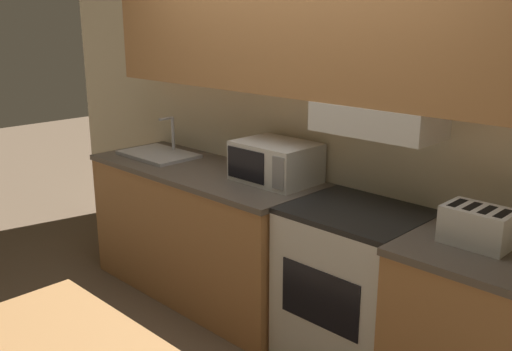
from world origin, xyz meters
The scene contains 8 objects.
ground_plane centered at (0.00, 0.00, 0.00)m, with size 16.00×16.00×0.00m, color brown.
wall_back centered at (0.01, -0.07, 1.55)m, with size 5.60×0.38×2.55m.
lower_counter_main centered at (-0.71, -0.33, 0.47)m, with size 1.79×0.69×0.93m.
lower_counter_right_stub centered at (1.26, -0.33, 0.47)m, with size 0.70×0.69×0.93m.
stove_range centered at (0.55, -0.31, 0.47)m, with size 0.72×0.62×0.93m.
microwave centered at (-0.14, -0.21, 1.06)m, with size 0.50×0.38×0.25m.
toaster centered at (1.21, -0.32, 1.02)m, with size 0.31×0.21×0.17m.
sink_basin centered at (-1.21, -0.33, 0.95)m, with size 0.57×0.38×0.28m.
Camera 1 is at (2.19, -2.77, 1.95)m, focal length 40.00 mm.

